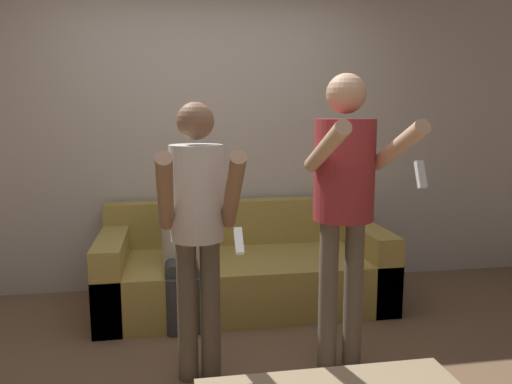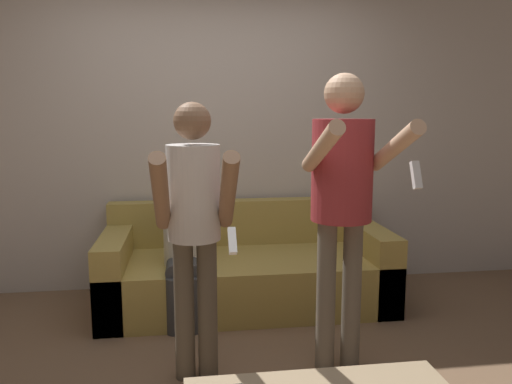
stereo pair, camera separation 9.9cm
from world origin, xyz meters
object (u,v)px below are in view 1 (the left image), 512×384
object	(u,v)px
couch	(244,271)
person_standing_right	(345,188)
person_standing_left	(197,217)
person_seated	(181,240)

from	to	relation	value
couch	person_standing_right	xyz separation A→B (m)	(0.41, -1.10, 0.81)
person_standing_left	person_standing_right	xyz separation A→B (m)	(0.82, 0.00, 0.14)
couch	person_standing_right	bearing A→B (deg)	-69.55
person_standing_right	person_standing_left	bearing A→B (deg)	-179.73
couch	person_standing_left	xyz separation A→B (m)	(-0.41, -1.10, 0.67)
couch	person_standing_left	size ratio (longest dim) A/B	1.41
person_standing_right	person_seated	distance (m)	1.32
couch	person_seated	size ratio (longest dim) A/B	1.96
person_standing_left	person_seated	world-z (taller)	person_standing_left
person_standing_right	person_seated	xyz separation A→B (m)	(-0.89, 0.85, -0.48)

